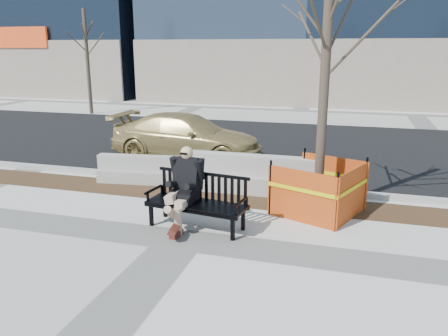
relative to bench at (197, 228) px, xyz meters
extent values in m
plane|color=beige|center=(-0.08, -0.63, 0.00)|extent=(120.00, 120.00, 0.00)
cube|color=#47301C|center=(-0.08, 1.97, 0.00)|extent=(40.00, 1.20, 0.02)
cube|color=black|center=(-0.08, 8.17, 0.00)|extent=(60.00, 10.40, 0.01)
cube|color=#9E9B93|center=(-0.08, 2.92, 0.06)|extent=(60.00, 0.25, 0.12)
imported|color=#A68E51|center=(-2.28, 5.48, 0.00)|extent=(5.05, 2.25, 1.44)
camera|label=1|loc=(2.86, -7.92, 3.53)|focal=35.78mm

